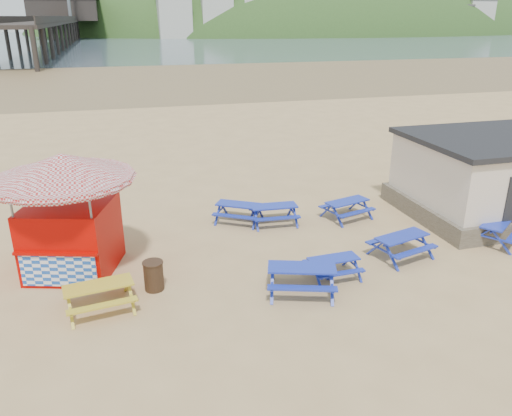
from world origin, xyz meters
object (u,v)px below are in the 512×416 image
object	(u,v)px
ice_cream_kiosk	(67,199)
amenity_block	(501,175)
picnic_table_yellow	(100,297)
picnic_table_blue_a	(274,214)
picnic_table_blue_b	(239,213)
litter_bin	(154,275)

from	to	relation	value
ice_cream_kiosk	amenity_block	world-z (taller)	ice_cream_kiosk
picnic_table_yellow	amenity_block	distance (m)	15.78
picnic_table_blue_a	picnic_table_blue_b	distance (m)	1.35
picnic_table_blue_b	amenity_block	size ratio (longest dim) A/B	0.30
picnic_table_blue_a	ice_cream_kiosk	bearing A→B (deg)	-161.33
picnic_table_yellow	amenity_block	world-z (taller)	amenity_block
litter_bin	picnic_table_blue_a	bearing A→B (deg)	38.10
picnic_table_blue_b	litter_bin	distance (m)	5.65
picnic_table_yellow	ice_cream_kiosk	size ratio (longest dim) A/B	0.38
picnic_table_yellow	litter_bin	bearing A→B (deg)	15.97
picnic_table_blue_b	ice_cream_kiosk	xyz separation A→B (m)	(-5.86, -2.44, 2.00)
litter_bin	amenity_block	distance (m)	14.18
picnic_table_blue_b	picnic_table_blue_a	bearing A→B (deg)	7.87
picnic_table_blue_a	picnic_table_yellow	xyz separation A→B (m)	(-6.34, -4.48, 0.01)
picnic_table_blue_b	amenity_block	bearing A→B (deg)	21.82
picnic_table_blue_a	litter_bin	xyz separation A→B (m)	(-4.84, -3.80, 0.08)
picnic_table_blue_a	picnic_table_blue_b	xyz separation A→B (m)	(-1.23, 0.54, -0.00)
picnic_table_blue_b	litter_bin	size ratio (longest dim) A/B	2.50
picnic_table_blue_b	ice_cream_kiosk	world-z (taller)	ice_cream_kiosk
picnic_table_blue_a	ice_cream_kiosk	xyz separation A→B (m)	(-7.10, -1.90, 1.99)
litter_bin	amenity_block	world-z (taller)	amenity_block
ice_cream_kiosk	amenity_block	xyz separation A→B (m)	(16.16, 0.65, -0.79)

